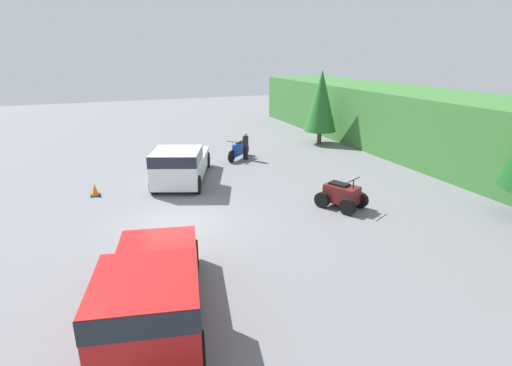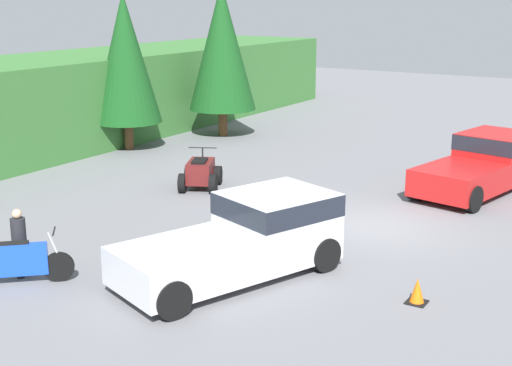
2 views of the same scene
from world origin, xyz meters
name	(u,v)px [view 1 (image 1 of 2)]	position (x,y,z in m)	size (l,w,h in m)	color
ground_plane	(178,223)	(0.00, 0.00, 0.00)	(80.00, 80.00, 0.00)	slate
hillside_backdrop	(501,140)	(0.00, 16.00, 1.86)	(44.00, 6.00, 3.72)	#387033
tree_left	(321,101)	(-9.82, 11.54, 2.87)	(2.15, 2.15, 4.88)	brown
pickup_truck_red	(151,291)	(5.57, -1.59, 0.95)	(5.46, 3.13, 1.80)	red
pickup_truck_second	(181,163)	(-4.77, 1.08, 0.95)	(5.61, 3.79, 1.80)	silver
dirt_bike	(239,150)	(-7.95, 5.10, 0.50)	(1.72, 1.84, 1.21)	black
quad_atv	(341,196)	(0.81, 6.46, 0.51)	(2.16, 1.90, 1.30)	black
rider_person	(246,145)	(-7.62, 5.40, 0.87)	(0.45, 0.45, 1.61)	black
traffic_cone	(95,190)	(-4.27, -2.81, 0.25)	(0.42, 0.42, 0.55)	black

